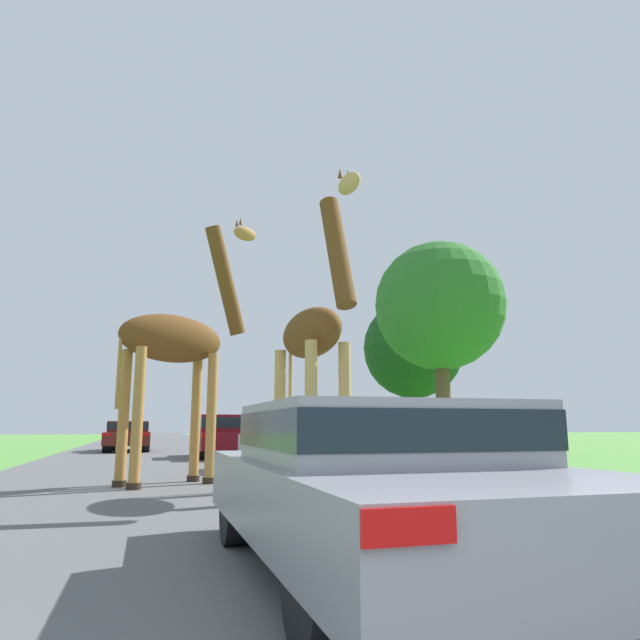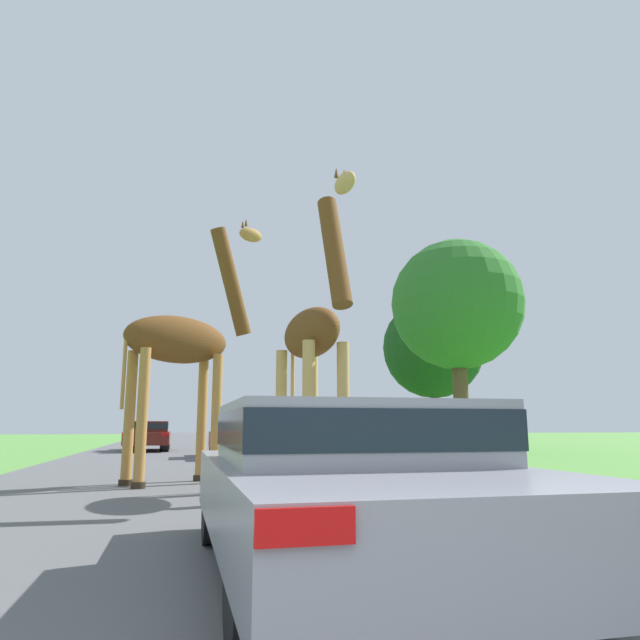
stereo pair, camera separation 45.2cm
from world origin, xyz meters
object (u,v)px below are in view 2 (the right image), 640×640
Objects in this scene: giraffe_companion at (185,345)px; tree_right_cluster at (457,305)px; car_far_ahead at (302,439)px; tree_left_edge at (433,348)px; giraffe_near_road at (314,342)px; car_queue_right at (148,435)px; car_queue_left at (237,434)px; car_lead_maroon at (346,479)px.

tree_right_cluster reaches higher than giraffe_companion.
tree_left_edge reaches higher than car_far_ahead.
giraffe_companion is at bearing -138.71° from tree_right_cluster.
giraffe_near_road is 0.91× the size of giraffe_companion.
giraffe_near_road is 23.24m from tree_left_edge.
car_queue_right is 12.75m from car_far_ahead.
tree_right_cluster reaches higher than tree_left_edge.
tree_left_edge is (10.58, 14.76, 4.58)m from car_far_ahead.
giraffe_companion is 9.28m from car_queue_left.
car_far_ahead reaches higher than car_lead_maroon.
tree_right_cluster is at bearing -25.17° from car_queue_right.
car_far_ahead is 11.29m from tree_right_cluster.
car_queue_right is (-1.27, 15.04, -1.89)m from giraffe_companion.
car_queue_left is (3.21, -6.15, 0.08)m from car_queue_right.
giraffe_near_road is at bearing -126.76° from tree_right_cluster.
car_lead_maroon is 19.66m from tree_right_cluster.
giraffe_companion is 15.21m from car_queue_right.
car_lead_maroon is at bearing -100.19° from car_far_ahead.
tree_right_cluster is (8.77, 0.52, 5.10)m from car_queue_left.
car_queue_right is 6.94m from car_queue_left.
giraffe_companion is (-2.02, 2.22, 0.17)m from giraffe_near_road.
car_far_ahead is at bearing 79.81° from car_lead_maroon.
giraffe_near_road reaches higher than car_queue_right.
car_queue_left reaches higher than car_lead_maroon.
giraffe_companion is 1.31× the size of car_queue_left.
car_far_ahead is 18.73m from tree_left_edge.
car_queue_left is (-0.08, 11.11, -1.64)m from giraffe_near_road.
tree_left_edge reaches higher than car_queue_right.
car_queue_left is at bearing -142.56° from tree_left_edge.
car_queue_right is at bearing 117.58° from car_queue_left.
car_queue_right is (-3.30, 17.26, -1.72)m from giraffe_near_road.
car_queue_right is at bearing 96.29° from car_lead_maroon.
giraffe_companion reaches higher than car_queue_left.
car_queue_right is at bearing 158.58° from giraffe_companion.
giraffe_companion reaches higher than car_lead_maroon.
car_lead_maroon is at bearing 71.31° from giraffe_near_road.
car_lead_maroon is at bearing -120.25° from tree_right_cluster.
giraffe_companion reaches higher than giraffe_near_road.
car_queue_right is at bearing 109.34° from car_far_ahead.
car_lead_maroon is at bearing -16.87° from giraffe_companion.
car_queue_right is at bearing -169.57° from tree_left_edge.
giraffe_near_road is at bearing 79.63° from car_lead_maroon.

